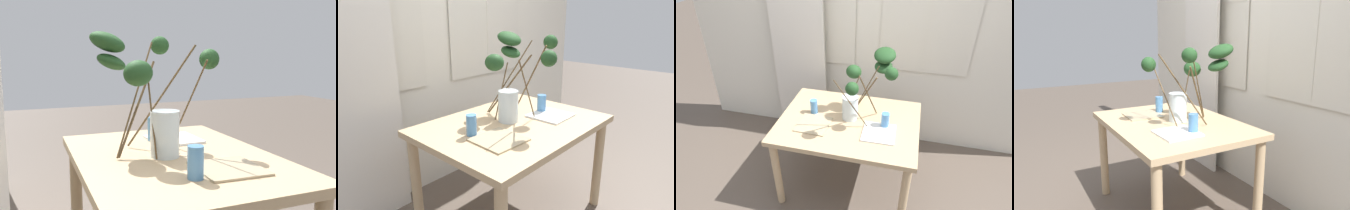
{
  "view_description": "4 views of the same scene",
  "coord_description": "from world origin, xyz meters",
  "views": [
    {
      "loc": [
        -1.59,
        0.66,
        1.24
      ],
      "look_at": [
        0.08,
        -0.0,
        0.99
      ],
      "focal_mm": 39.4,
      "sensor_mm": 36.0,
      "label": 1
    },
    {
      "loc": [
        -1.45,
        -1.24,
        1.48
      ],
      "look_at": [
        -0.07,
        0.01,
        0.9
      ],
      "focal_mm": 31.37,
      "sensor_mm": 36.0,
      "label": 2
    },
    {
      "loc": [
        0.47,
        -2.04,
        2.27
      ],
      "look_at": [
        -0.04,
        -0.01,
        0.92
      ],
      "focal_mm": 31.17,
      "sensor_mm": 36.0,
      "label": 3
    },
    {
      "loc": [
        2.09,
        -1.1,
        1.42
      ],
      "look_at": [
        -0.02,
        0.1,
        0.87
      ],
      "focal_mm": 33.96,
      "sensor_mm": 36.0,
      "label": 4
    }
  ],
  "objects": [
    {
      "name": "plate_square_right",
      "position": [
        0.28,
        -0.11,
        0.76
      ],
      "size": [
        0.28,
        0.28,
        0.01
      ],
      "primitive_type": "cube",
      "rotation": [
        0.0,
        0.0,
        0.02
      ],
      "color": "white",
      "rests_on": "dining_table"
    },
    {
      "name": "drinking_glass_blue_right",
      "position": [
        0.32,
        -0.01,
        0.82
      ],
      "size": [
        0.07,
        0.07,
        0.13
      ],
      "primitive_type": "cylinder",
      "color": "#4C84BC",
      "rests_on": "dining_table"
    },
    {
      "name": "dining_table",
      "position": [
        0.0,
        0.0,
        0.65
      ],
      "size": [
        1.23,
        0.91,
        0.75
      ],
      "color": "tan",
      "rests_on": "ground"
    },
    {
      "name": "back_wall_with_windows",
      "position": [
        -0.0,
        0.9,
        1.4
      ],
      "size": [
        4.04,
        0.14,
        2.77
      ],
      "color": "silver",
      "rests_on": "ground"
    },
    {
      "name": "drinking_glass_blue_left",
      "position": [
        -0.34,
        0.05,
        0.82
      ],
      "size": [
        0.07,
        0.07,
        0.13
      ],
      "primitive_type": "cylinder",
      "color": "#4C84BC",
      "rests_on": "dining_table"
    },
    {
      "name": "ground",
      "position": [
        0.0,
        0.0,
        0.0
      ],
      "size": [
        14.0,
        14.0,
        0.0
      ],
      "primitive_type": "plane",
      "color": "brown"
    },
    {
      "name": "curtain_sheer_side",
      "position": [
        -0.74,
        0.73,
        1.12
      ],
      "size": [
        0.59,
        0.03,
        2.23
      ],
      "primitive_type": "cube",
      "color": "silver",
      "rests_on": "ground"
    },
    {
      "name": "plate_square_left",
      "position": [
        -0.28,
        -0.13,
        0.76
      ],
      "size": [
        0.28,
        0.28,
        0.01
      ],
      "primitive_type": "cube",
      "rotation": [
        0.0,
        0.0,
        -0.04
      ],
      "color": "tan",
      "rests_on": "dining_table"
    },
    {
      "name": "vase_with_branches",
      "position": [
        0.11,
        0.1,
        1.09
      ],
      "size": [
        0.51,
        0.69,
        0.63
      ],
      "color": "silver",
      "rests_on": "dining_table"
    }
  ]
}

